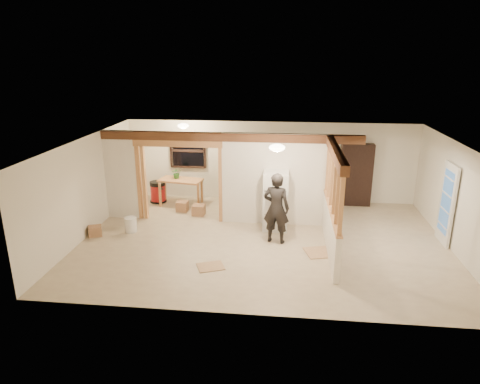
# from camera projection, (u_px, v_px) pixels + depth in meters

# --- Properties ---
(floor) EXTENTS (9.00, 6.50, 0.01)m
(floor) POSITION_uv_depth(u_px,v_px,m) (263.00, 241.00, 10.73)
(floor) COLOR beige
(floor) RESTS_ON ground
(ceiling) EXTENTS (9.00, 6.50, 0.01)m
(ceiling) POSITION_uv_depth(u_px,v_px,m) (265.00, 142.00, 9.97)
(ceiling) COLOR white
(wall_back) EXTENTS (9.00, 0.01, 2.50)m
(wall_back) POSITION_uv_depth(u_px,v_px,m) (270.00, 161.00, 13.43)
(wall_back) COLOR silver
(wall_back) RESTS_ON floor
(wall_front) EXTENTS (9.00, 0.01, 2.50)m
(wall_front) POSITION_uv_depth(u_px,v_px,m) (253.00, 251.00, 7.27)
(wall_front) COLOR silver
(wall_front) RESTS_ON floor
(wall_left) EXTENTS (0.01, 6.50, 2.50)m
(wall_left) POSITION_uv_depth(u_px,v_px,m) (86.00, 187.00, 10.82)
(wall_left) COLOR silver
(wall_left) RESTS_ON floor
(wall_right) EXTENTS (0.01, 6.50, 2.50)m
(wall_right) POSITION_uv_depth(u_px,v_px,m) (458.00, 200.00, 9.88)
(wall_right) COLOR silver
(wall_right) RESTS_ON floor
(partition_left_stub) EXTENTS (0.90, 0.12, 2.50)m
(partition_left_stub) POSITION_uv_depth(u_px,v_px,m) (121.00, 175.00, 11.91)
(partition_left_stub) COLOR white
(partition_left_stub) RESTS_ON floor
(partition_center) EXTENTS (2.80, 0.12, 2.50)m
(partition_center) POSITION_uv_depth(u_px,v_px,m) (274.00, 180.00, 11.46)
(partition_center) COLOR white
(partition_center) RESTS_ON floor
(doorway_frame) EXTENTS (2.46, 0.14, 2.20)m
(doorway_frame) POSITION_uv_depth(u_px,v_px,m) (179.00, 182.00, 11.78)
(doorway_frame) COLOR tan
(doorway_frame) RESTS_ON floor
(header_beam_back) EXTENTS (7.00, 0.18, 0.22)m
(header_beam_back) POSITION_uv_depth(u_px,v_px,m) (229.00, 137.00, 11.25)
(header_beam_back) COLOR brown
(header_beam_back) RESTS_ON ceiling
(header_beam_right) EXTENTS (0.18, 3.30, 0.22)m
(header_beam_right) POSITION_uv_depth(u_px,v_px,m) (336.00, 153.00, 9.46)
(header_beam_right) COLOR brown
(header_beam_right) RESTS_ON ceiling
(pony_wall) EXTENTS (0.12, 3.20, 1.00)m
(pony_wall) POSITION_uv_depth(u_px,v_px,m) (330.00, 231.00, 10.03)
(pony_wall) COLOR white
(pony_wall) RESTS_ON floor
(stud_partition) EXTENTS (0.14, 3.20, 1.32)m
(stud_partition) POSITION_uv_depth(u_px,v_px,m) (334.00, 184.00, 9.68)
(stud_partition) COLOR tan
(stud_partition) RESTS_ON pony_wall
(window_back) EXTENTS (1.12, 0.10, 1.10)m
(window_back) POSITION_uv_depth(u_px,v_px,m) (188.00, 151.00, 13.53)
(window_back) COLOR black
(window_back) RESTS_ON wall_back
(french_door) EXTENTS (0.12, 0.86, 2.00)m
(french_door) POSITION_uv_depth(u_px,v_px,m) (447.00, 204.00, 10.34)
(french_door) COLOR white
(french_door) RESTS_ON floor
(ceiling_dome_main) EXTENTS (0.36, 0.36, 0.16)m
(ceiling_dome_main) POSITION_uv_depth(u_px,v_px,m) (277.00, 148.00, 9.47)
(ceiling_dome_main) COLOR #FFEABF
(ceiling_dome_main) RESTS_ON ceiling
(ceiling_dome_util) EXTENTS (0.32, 0.32, 0.14)m
(ceiling_dome_util) POSITION_uv_depth(u_px,v_px,m) (183.00, 126.00, 12.41)
(ceiling_dome_util) COLOR #FFEABF
(ceiling_dome_util) RESTS_ON ceiling
(hanging_bulb) EXTENTS (0.07, 0.07, 0.07)m
(hanging_bulb) POSITION_uv_depth(u_px,v_px,m) (195.00, 141.00, 11.79)
(hanging_bulb) COLOR #FFD88C
(hanging_bulb) RESTS_ON ceiling
(refrigerator) EXTENTS (0.65, 0.63, 1.57)m
(refrigerator) POSITION_uv_depth(u_px,v_px,m) (276.00, 201.00, 11.25)
(refrigerator) COLOR silver
(refrigerator) RESTS_ON floor
(woman) EXTENTS (0.72, 0.55, 1.78)m
(woman) POSITION_uv_depth(u_px,v_px,m) (276.00, 208.00, 10.39)
(woman) COLOR black
(woman) RESTS_ON floor
(work_table) EXTENTS (1.39, 0.86, 0.81)m
(work_table) POSITION_uv_depth(u_px,v_px,m) (181.00, 192.00, 13.21)
(work_table) COLOR tan
(work_table) RESTS_ON floor
(potted_plant) EXTENTS (0.37, 0.34, 0.34)m
(potted_plant) POSITION_uv_depth(u_px,v_px,m) (177.00, 173.00, 13.13)
(potted_plant) COLOR #347437
(potted_plant) RESTS_ON work_table
(shop_vac) EXTENTS (0.53, 0.53, 0.68)m
(shop_vac) POSITION_uv_depth(u_px,v_px,m) (158.00, 192.00, 13.43)
(shop_vac) COLOR maroon
(shop_vac) RESTS_ON floor
(bookshelf) EXTENTS (0.96, 0.32, 1.92)m
(bookshelf) POSITION_uv_depth(u_px,v_px,m) (356.00, 175.00, 13.02)
(bookshelf) COLOR black
(bookshelf) RESTS_ON floor
(bucket) EXTENTS (0.40, 0.40, 0.39)m
(bucket) POSITION_uv_depth(u_px,v_px,m) (131.00, 225.00, 11.21)
(bucket) COLOR silver
(bucket) RESTS_ON floor
(box_util_a) EXTENTS (0.37, 0.33, 0.30)m
(box_util_a) POSITION_uv_depth(u_px,v_px,m) (199.00, 210.00, 12.40)
(box_util_a) COLOR #A4744F
(box_util_a) RESTS_ON floor
(box_util_b) EXTENTS (0.33, 0.33, 0.30)m
(box_util_b) POSITION_uv_depth(u_px,v_px,m) (182.00, 206.00, 12.71)
(box_util_b) COLOR #A4744F
(box_util_b) RESTS_ON floor
(box_front) EXTENTS (0.41, 0.37, 0.26)m
(box_front) POSITION_uv_depth(u_px,v_px,m) (95.00, 231.00, 10.97)
(box_front) COLOR #A4744F
(box_front) RESTS_ON floor
(floor_panel_near) EXTENTS (0.76, 0.76, 0.02)m
(floor_panel_near) POSITION_uv_depth(u_px,v_px,m) (319.00, 252.00, 10.05)
(floor_panel_near) COLOR tan
(floor_panel_near) RESTS_ON floor
(floor_panel_far) EXTENTS (0.70, 0.64, 0.02)m
(floor_panel_far) POSITION_uv_depth(u_px,v_px,m) (211.00, 267.00, 9.38)
(floor_panel_far) COLOR tan
(floor_panel_far) RESTS_ON floor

